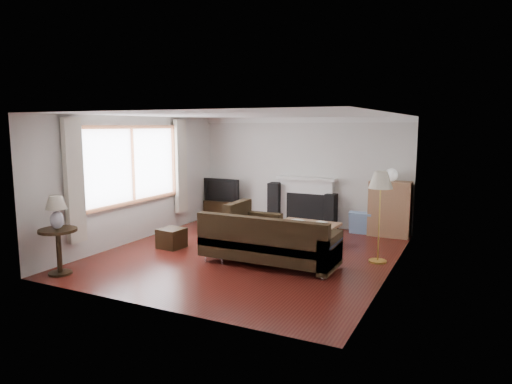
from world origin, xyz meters
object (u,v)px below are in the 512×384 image
at_px(tv_stand, 224,210).
at_px(floor_lamp, 379,217).
at_px(coffee_table, 309,234).
at_px(sectional_sofa, 269,241).
at_px(bookshelf, 390,209).
at_px(side_table, 59,252).

relative_size(tv_stand, floor_lamp, 0.60).
bearing_deg(floor_lamp, coffee_table, 159.25).
distance_m(sectional_sofa, floor_lamp, 1.91).
distance_m(bookshelf, floor_lamp, 2.01).
bearing_deg(coffee_table, sectional_sofa, -94.04).
height_order(bookshelf, floor_lamp, floor_lamp).
xyz_separation_m(tv_stand, floor_lamp, (4.18, -1.97, 0.54)).
height_order(sectional_sofa, coffee_table, sectional_sofa).
xyz_separation_m(sectional_sofa, coffee_table, (0.18, 1.48, -0.18)).
distance_m(tv_stand, floor_lamp, 4.65).
distance_m(tv_stand, coffee_table, 3.08).
xyz_separation_m(coffee_table, floor_lamp, (1.45, -0.55, 0.56)).
bearing_deg(tv_stand, floor_lamp, -25.28).
relative_size(tv_stand, side_table, 1.30).
relative_size(sectional_sofa, floor_lamp, 1.59).
relative_size(bookshelf, sectional_sofa, 0.47).
bearing_deg(sectional_sofa, tv_stand, 131.32).
height_order(bookshelf, coffee_table, bookshelf).
bearing_deg(sectional_sofa, coffee_table, 83.14).
height_order(bookshelf, side_table, bookshelf).
xyz_separation_m(bookshelf, floor_lamp, (0.16, -1.99, 0.20)).
xyz_separation_m(tv_stand, side_table, (-0.19, -4.82, 0.13)).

